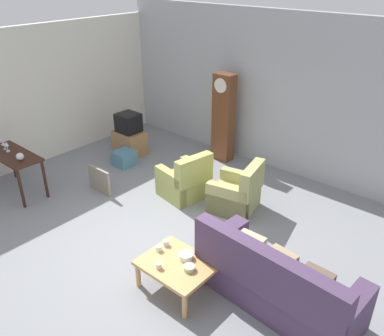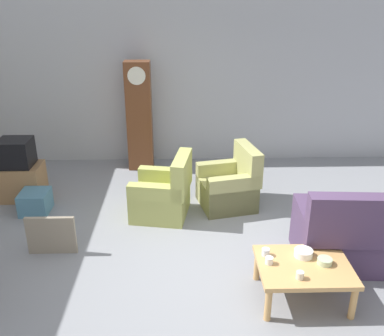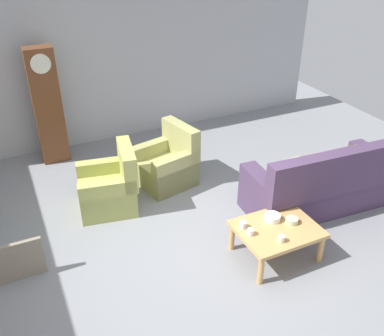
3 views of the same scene
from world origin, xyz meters
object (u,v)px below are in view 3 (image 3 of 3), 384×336
object	(u,v)px
framed_picture_leaning	(17,262)
bowl_shallow_green	(292,220)
couch_floral	(321,186)
armchair_olive_far	(167,165)
cup_white_porcelain	(250,232)
bowl_white_stacked	(272,217)
armchair_olive_near	(110,188)
cup_blue_rimmed	(243,225)
coffee_table_wood	(277,231)
cup_cream_tall	(281,239)
grandfather_clock	(47,107)

from	to	relation	value
framed_picture_leaning	bowl_shallow_green	bearing A→B (deg)	-16.38
couch_floral	armchair_olive_far	bearing A→B (deg)	137.74
cup_white_porcelain	bowl_white_stacked	bearing A→B (deg)	17.49
armchair_olive_far	framed_picture_leaning	distance (m)	2.63
bowl_white_stacked	bowl_shallow_green	size ratio (longest dim) A/B	1.27
couch_floral	armchair_olive_far	distance (m)	2.30
framed_picture_leaning	armchair_olive_near	bearing A→B (deg)	34.88
cup_white_porcelain	cup_blue_rimmed	distance (m)	0.15
coffee_table_wood	cup_cream_tall	size ratio (longest dim) A/B	12.19
armchair_olive_near	cup_white_porcelain	distance (m)	2.18
cup_blue_rimmed	couch_floral	bearing A→B (deg)	14.95
couch_floral	bowl_white_stacked	bearing A→B (deg)	-158.93
couch_floral	cup_cream_tall	size ratio (longest dim) A/B	27.32
framed_picture_leaning	bowl_shallow_green	xyz separation A→B (m)	(3.09, -0.91, 0.20)
couch_floral	framed_picture_leaning	distance (m)	4.05
armchair_olive_near	couch_floral	bearing A→B (deg)	-25.39
framed_picture_leaning	cup_blue_rimmed	bearing A→B (deg)	-16.45
cup_blue_rimmed	cup_cream_tall	size ratio (longest dim) A/B	1.07
coffee_table_wood	cup_white_porcelain	world-z (taller)	cup_white_porcelain
armchair_olive_far	coffee_table_wood	bearing A→B (deg)	-75.69
cup_blue_rimmed	cup_cream_tall	world-z (taller)	cup_blue_rimmed
framed_picture_leaning	bowl_shallow_green	world-z (taller)	framed_picture_leaning
framed_picture_leaning	cup_blue_rimmed	distance (m)	2.62
couch_floral	cup_cream_tall	xyz separation A→B (m)	(-1.27, -0.81, 0.10)
coffee_table_wood	grandfather_clock	size ratio (longest dim) A/B	0.50
armchair_olive_near	cup_white_porcelain	world-z (taller)	armchair_olive_near
coffee_table_wood	cup_blue_rimmed	world-z (taller)	cup_blue_rimmed
armchair_olive_near	cup_blue_rimmed	world-z (taller)	armchair_olive_near
framed_picture_leaning	cup_white_porcelain	distance (m)	2.68
grandfather_clock	bowl_white_stacked	world-z (taller)	grandfather_clock
couch_floral	framed_picture_leaning	bearing A→B (deg)	175.32
couch_floral	cup_blue_rimmed	world-z (taller)	couch_floral
armchair_olive_far	framed_picture_leaning	world-z (taller)	armchair_olive_far
grandfather_clock	armchair_olive_near	bearing A→B (deg)	-75.23
cup_blue_rimmed	bowl_shallow_green	distance (m)	0.61
couch_floral	armchair_olive_near	distance (m)	2.97
couch_floral	bowl_white_stacked	distance (m)	1.22
couch_floral	cup_white_porcelain	world-z (taller)	couch_floral
grandfather_clock	framed_picture_leaning	distance (m)	2.95
couch_floral	grandfather_clock	world-z (taller)	grandfather_clock
armchair_olive_far	bowl_white_stacked	distance (m)	2.07
couch_floral	grandfather_clock	distance (m)	4.43
bowl_white_stacked	cup_cream_tall	bearing A→B (deg)	-109.95
framed_picture_leaning	cup_white_porcelain	xyz separation A→B (m)	(2.51, -0.89, 0.21)
armchair_olive_far	cup_white_porcelain	xyz separation A→B (m)	(0.18, -2.10, 0.15)
coffee_table_wood	grandfather_clock	world-z (taller)	grandfather_clock
cup_cream_tall	bowl_shallow_green	distance (m)	0.40
cup_blue_rimmed	coffee_table_wood	bearing A→B (deg)	-25.24
armchair_olive_far	framed_picture_leaning	bearing A→B (deg)	-152.52
armchair_olive_far	cup_cream_tall	bearing A→B (deg)	-79.59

